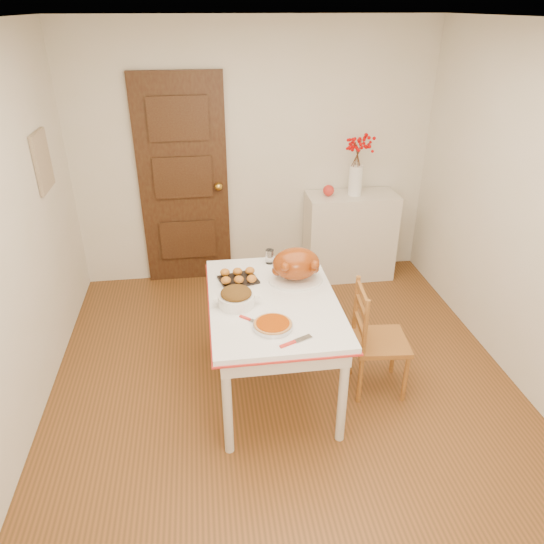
{
  "coord_description": "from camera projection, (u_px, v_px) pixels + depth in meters",
  "views": [
    {
      "loc": [
        -0.52,
        -2.86,
        2.58
      ],
      "look_at": [
        -0.09,
        0.15,
        0.96
      ],
      "focal_mm": 33.55,
      "sensor_mm": 36.0,
      "label": 1
    }
  ],
  "objects": [
    {
      "name": "rolls_tray",
      "position": [
        238.0,
        276.0,
        3.7
      ],
      "size": [
        0.31,
        0.27,
        0.07
      ],
      "primitive_type": null,
      "rotation": [
        0.0,
        0.0,
        0.26
      ],
      "color": "#BC7623",
      "rests_on": "kitchen_table"
    },
    {
      "name": "carving_knife",
      "position": [
        254.0,
        321.0,
        3.23
      ],
      "size": [
        0.21,
        0.19,
        0.01
      ],
      "primitive_type": null,
      "rotation": [
        0.0,
        0.0,
        -0.72
      ],
      "color": "silver",
      "rests_on": "kitchen_table"
    },
    {
      "name": "ceiling",
      "position": [
        294.0,
        20.0,
        2.6
      ],
      "size": [
        3.5,
        4.0,
        0.0
      ],
      "primitive_type": "cube",
      "color": "white",
      "rests_on": "ground"
    },
    {
      "name": "shaker_pair",
      "position": [
        307.0,
        258.0,
        3.95
      ],
      "size": [
        0.09,
        0.05,
        0.08
      ],
      "primitive_type": null,
      "rotation": [
        0.0,
        0.0,
        0.27
      ],
      "color": "white",
      "rests_on": "kitchen_table"
    },
    {
      "name": "chair_oak",
      "position": [
        381.0,
        339.0,
        3.66
      ],
      "size": [
        0.42,
        0.42,
        0.86
      ],
      "primitive_type": null,
      "rotation": [
        0.0,
        0.0,
        1.48
      ],
      "color": "#936223",
      "rests_on": "floor"
    },
    {
      "name": "door_back",
      "position": [
        184.0,
        183.0,
        4.93
      ],
      "size": [
        0.85,
        0.06,
        2.06
      ],
      "primitive_type": "cube",
      "color": "black",
      "rests_on": "ground"
    },
    {
      "name": "kitchen_table",
      "position": [
        273.0,
        345.0,
        3.67
      ],
      "size": [
        0.89,
        1.3,
        0.78
      ],
      "primitive_type": null,
      "color": "white",
      "rests_on": "floor"
    },
    {
      "name": "wall_front",
      "position": [
        410.0,
        531.0,
        1.44
      ],
      "size": [
        3.5,
        0.0,
        2.5
      ],
      "primitive_type": "cube",
      "color": "silver",
      "rests_on": "ground"
    },
    {
      "name": "pie_server",
      "position": [
        296.0,
        341.0,
        3.04
      ],
      "size": [
        0.23,
        0.15,
        0.01
      ],
      "primitive_type": null,
      "rotation": [
        0.0,
        0.0,
        0.42
      ],
      "color": "silver",
      "rests_on": "kitchen_table"
    },
    {
      "name": "wall_back",
      "position": [
        255.0,
        157.0,
        4.94
      ],
      "size": [
        3.5,
        0.0,
        2.5
      ],
      "primitive_type": "cube",
      "color": "silver",
      "rests_on": "ground"
    },
    {
      "name": "floor",
      "position": [
        287.0,
        395.0,
        3.77
      ],
      "size": [
        3.5,
        4.0,
        0.0
      ],
      "primitive_type": "cube",
      "color": "#533416",
      "rests_on": "ground"
    },
    {
      "name": "sideboard",
      "position": [
        349.0,
        236.0,
        5.24
      ],
      "size": [
        0.9,
        0.4,
        0.9
      ],
      "primitive_type": "cube",
      "color": "beige",
      "rests_on": "floor"
    },
    {
      "name": "drinking_glass",
      "position": [
        270.0,
        256.0,
        3.94
      ],
      "size": [
        0.07,
        0.07,
        0.11
      ],
      "primitive_type": "cylinder",
      "rotation": [
        0.0,
        0.0,
        -0.09
      ],
      "color": "white",
      "rests_on": "kitchen_table"
    },
    {
      "name": "pumpkin_pie",
      "position": [
        273.0,
        324.0,
        3.16
      ],
      "size": [
        0.32,
        0.32,
        0.05
      ],
      "primitive_type": "cylinder",
      "rotation": [
        0.0,
        0.0,
        -0.38
      ],
      "color": "#923100",
      "rests_on": "kitchen_table"
    },
    {
      "name": "turkey_platter",
      "position": [
        296.0,
        265.0,
        3.65
      ],
      "size": [
        0.49,
        0.44,
        0.25
      ],
      "primitive_type": null,
      "rotation": [
        0.0,
        0.0,
        -0.38
      ],
      "color": "#974110",
      "rests_on": "kitchen_table"
    },
    {
      "name": "stuffing_dish",
      "position": [
        236.0,
        297.0,
        3.39
      ],
      "size": [
        0.33,
        0.27,
        0.12
      ],
      "primitive_type": null,
      "rotation": [
        0.0,
        0.0,
        -0.08
      ],
      "color": "brown",
      "rests_on": "kitchen_table"
    },
    {
      "name": "berry_vase",
      "position": [
        357.0,
        165.0,
        4.89
      ],
      "size": [
        0.31,
        0.31,
        0.6
      ],
      "primitive_type": null,
      "color": "white",
      "rests_on": "sideboard"
    },
    {
      "name": "photo_board",
      "position": [
        42.0,
        161.0,
        3.91
      ],
      "size": [
        0.03,
        0.35,
        0.45
      ],
      "primitive_type": "cube",
      "color": "tan",
      "rests_on": "ground"
    },
    {
      "name": "apple",
      "position": [
        329.0,
        190.0,
        4.97
      ],
      "size": [
        0.11,
        0.11,
        0.11
      ],
      "primitive_type": "sphere",
      "color": "red",
      "rests_on": "sideboard"
    }
  ]
}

